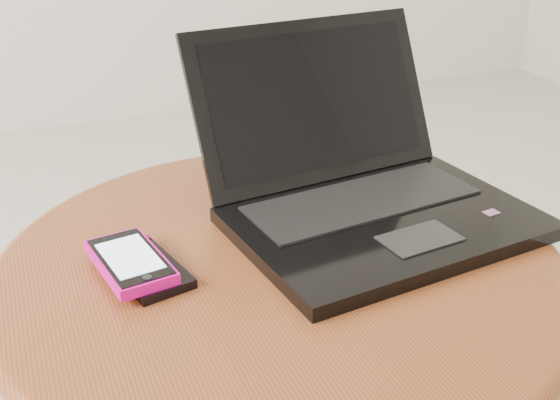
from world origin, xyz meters
name	(u,v)px	position (x,y,z in m)	size (l,w,h in m)	color
table	(281,333)	(-0.05, 0.02, 0.39)	(0.63, 0.63, 0.50)	#602817
laptop	(363,185)	(0.07, 0.07, 0.54)	(0.37, 0.37, 0.21)	black
phone_black	(146,268)	(-0.20, 0.04, 0.50)	(0.08, 0.12, 0.01)	black
phone_pink	(130,261)	(-0.21, 0.04, 0.52)	(0.08, 0.12, 0.01)	#DA088D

